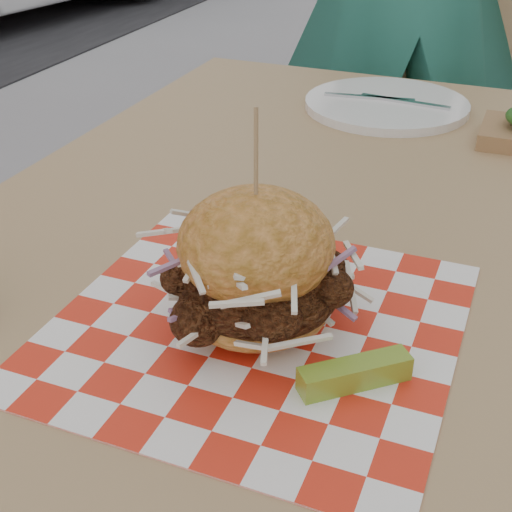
{
  "coord_description": "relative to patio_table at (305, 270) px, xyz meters",
  "views": [
    {
      "loc": [
        0.11,
        -0.44,
        1.14
      ],
      "look_at": [
        -0.09,
        0.05,
        0.82
      ],
      "focal_mm": 50.0,
      "sensor_mm": 36.0,
      "label": 1
    }
  ],
  "objects": [
    {
      "name": "patio_table",
      "position": [
        0.0,
        0.0,
        0.0
      ],
      "size": [
        0.8,
        1.2,
        0.75
      ],
      "color": "tan",
      "rests_on": "ground"
    },
    {
      "name": "paper_liner",
      "position": [
        0.03,
        -0.23,
        0.08
      ],
      "size": [
        0.36,
        0.36,
        0.0
      ],
      "primitive_type": "cube",
      "color": "red",
      "rests_on": "patio_table"
    },
    {
      "name": "sandwich",
      "position": [
        0.03,
        -0.23,
        0.14
      ],
      "size": [
        0.18,
        0.18,
        0.21
      ],
      "color": "#D7883C",
      "rests_on": "paper_liner"
    },
    {
      "name": "place_setting",
      "position": [
        0.0,
        0.42,
        0.09
      ],
      "size": [
        0.27,
        0.27,
        0.02
      ],
      "color": "white",
      "rests_on": "patio_table"
    },
    {
      "name": "patio_chair",
      "position": [
        -0.03,
        1.06,
        -0.12
      ],
      "size": [
        0.53,
        0.54,
        0.95
      ],
      "rotation": [
        0.0,
        0.0,
        0.31
      ],
      "color": "tan",
      "rests_on": "ground"
    },
    {
      "name": "pickle_spear",
      "position": [
        0.13,
        -0.28,
        0.09
      ],
      "size": [
        0.09,
        0.08,
        0.02
      ],
      "primitive_type": "cube",
      "rotation": [
        0.0,
        0.0,
        0.71
      ],
      "color": "#83A32F",
      "rests_on": "paper_liner"
    }
  ]
}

